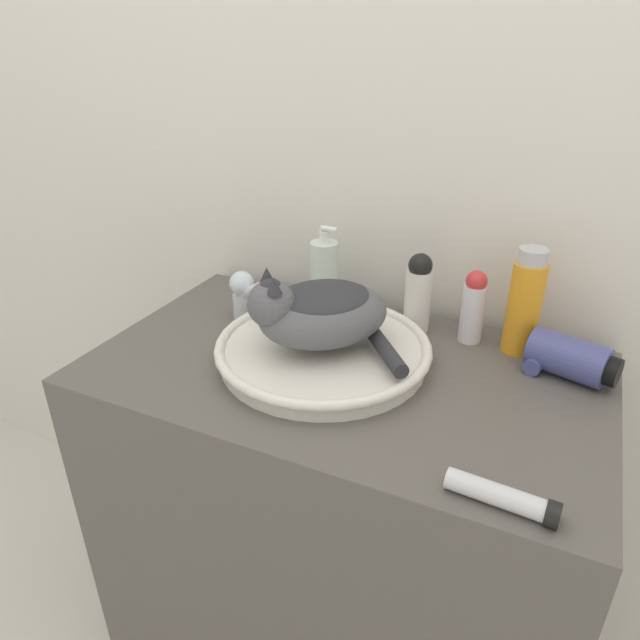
# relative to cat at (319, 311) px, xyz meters

# --- Properties ---
(wall_back) EXTENTS (8.00, 0.05, 2.40)m
(wall_back) POSITION_rel_cat_xyz_m (0.05, 0.34, 0.23)
(wall_back) COLOR silver
(wall_back) RESTS_ON ground_plane
(vanity_counter) EXTENTS (0.94, 0.55, 0.87)m
(vanity_counter) POSITION_rel_cat_xyz_m (0.05, 0.00, -0.54)
(vanity_counter) COLOR #56514C
(vanity_counter) RESTS_ON ground_plane
(sink_basin) EXTENTS (0.41, 0.41, 0.04)m
(sink_basin) POSITION_rel_cat_xyz_m (0.01, 0.01, -0.08)
(sink_basin) COLOR white
(sink_basin) RESTS_ON vanity_counter
(cat) EXTENTS (0.33, 0.30, 0.15)m
(cat) POSITION_rel_cat_xyz_m (0.00, 0.00, 0.00)
(cat) COLOR #56565B
(cat) RESTS_ON sink_basin
(faucet) EXTENTS (0.13, 0.08, 0.12)m
(faucet) POSITION_rel_cat_xyz_m (-0.22, 0.10, -0.04)
(faucet) COLOR silver
(faucet) RESTS_ON vanity_counter
(lotion_bottle_white) EXTENTS (0.05, 0.05, 0.17)m
(lotion_bottle_white) POSITION_rel_cat_xyz_m (0.13, 0.21, -0.02)
(lotion_bottle_white) COLOR white
(lotion_bottle_white) RESTS_ON vanity_counter
(shampoo_bottle_tall) EXTENTS (0.06, 0.06, 0.21)m
(shampoo_bottle_tall) POSITION_rel_cat_xyz_m (0.33, 0.21, -0.01)
(shampoo_bottle_tall) COLOR orange
(shampoo_bottle_tall) RESTS_ON vanity_counter
(soap_pump_bottle) EXTENTS (0.06, 0.06, 0.20)m
(soap_pump_bottle) POSITION_rel_cat_xyz_m (-0.08, 0.21, -0.03)
(soap_pump_bottle) COLOR silver
(soap_pump_bottle) RESTS_ON vanity_counter
(deodorant_stick) EXTENTS (0.05, 0.05, 0.15)m
(deodorant_stick) POSITION_rel_cat_xyz_m (0.24, 0.21, -0.03)
(deodorant_stick) COLOR silver
(deodorant_stick) RESTS_ON vanity_counter
(cream_tube) EXTENTS (0.15, 0.04, 0.03)m
(cream_tube) POSITION_rel_cat_xyz_m (0.38, -0.23, -0.09)
(cream_tube) COLOR silver
(cream_tube) RESTS_ON vanity_counter
(hair_dryer) EXTENTS (0.16, 0.11, 0.08)m
(hair_dryer) POSITION_rel_cat_xyz_m (0.42, 0.15, -0.07)
(hair_dryer) COLOR #474C8C
(hair_dryer) RESTS_ON vanity_counter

